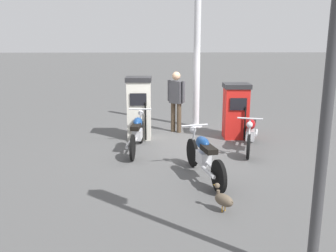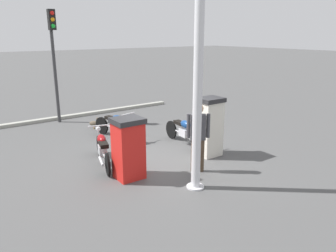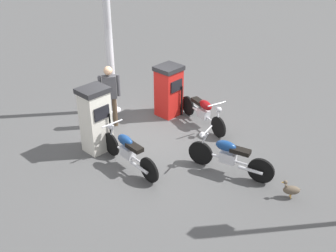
# 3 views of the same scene
# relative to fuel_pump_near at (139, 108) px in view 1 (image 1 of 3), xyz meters

# --- Properties ---
(ground_plane) EXTENTS (120.00, 120.00, 0.00)m
(ground_plane) POSITION_rel_fuel_pump_near_xyz_m (0.58, 1.30, -0.84)
(ground_plane) COLOR #4C4C4C
(fuel_pump_near) EXTENTS (0.63, 0.68, 1.66)m
(fuel_pump_near) POSITION_rel_fuel_pump_near_xyz_m (0.00, 0.00, 0.00)
(fuel_pump_near) COLOR silver
(fuel_pump_near) RESTS_ON ground
(fuel_pump_far) EXTENTS (0.67, 0.70, 1.48)m
(fuel_pump_far) POSITION_rel_fuel_pump_near_xyz_m (0.00, 2.60, -0.09)
(fuel_pump_far) COLOR red
(fuel_pump_far) RESTS_ON ground
(motorcycle_near_pump) EXTENTS (2.02, 0.56, 0.93)m
(motorcycle_near_pump) POSITION_rel_fuel_pump_near_xyz_m (1.11, 0.00, -0.38)
(motorcycle_near_pump) COLOR black
(motorcycle_near_pump) RESTS_ON ground
(motorcycle_far_pump) EXTENTS (1.95, 0.83, 0.92)m
(motorcycle_far_pump) POSITION_rel_fuel_pump_near_xyz_m (1.16, 2.73, -0.39)
(motorcycle_far_pump) COLOR black
(motorcycle_far_pump) RESTS_ON ground
(motorcycle_extra) EXTENTS (1.99, 0.69, 0.93)m
(motorcycle_extra) POSITION_rel_fuel_pump_near_xyz_m (2.94, 1.38, -0.39)
(motorcycle_extra) COLOR black
(motorcycle_extra) RESTS_ON ground
(attendant_person) EXTENTS (0.41, 0.52, 1.73)m
(attendant_person) POSITION_rel_fuel_pump_near_xyz_m (-0.68, 1.02, 0.16)
(attendant_person) COLOR #473828
(attendant_person) RESTS_ON ground
(wandering_duck) EXTENTS (0.39, 0.36, 0.43)m
(wandering_duck) POSITION_rel_fuel_pump_near_xyz_m (4.42, 1.52, -0.64)
(wandering_duck) COLOR brown
(wandering_duck) RESTS_ON ground
(roadside_traffic_light) EXTENTS (0.38, 0.25, 4.18)m
(roadside_traffic_light) POSITION_rel_fuel_pump_near_xyz_m (6.05, 2.22, 1.98)
(roadside_traffic_light) COLOR #38383A
(roadside_traffic_light) RESTS_ON ground
(canopy_support_pole) EXTENTS (0.40, 0.40, 4.29)m
(canopy_support_pole) POSITION_rel_fuel_pump_near_xyz_m (-1.35, 1.66, 1.22)
(canopy_support_pole) COLOR silver
(canopy_support_pole) RESTS_ON ground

